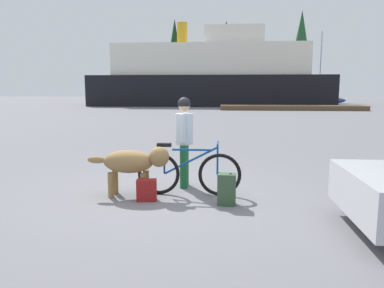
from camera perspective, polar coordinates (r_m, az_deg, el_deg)
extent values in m
plane|color=slate|center=(6.44, -3.30, -7.82)|extent=(160.00, 160.00, 0.00)
torus|color=black|center=(6.31, 4.28, -4.74)|extent=(0.73, 0.06, 0.73)
torus|color=black|center=(6.41, -5.13, -4.53)|extent=(0.73, 0.06, 0.73)
cube|color=navy|center=(6.25, -0.02, -0.91)|extent=(0.67, 0.03, 0.03)
cube|color=navy|center=(6.29, -0.20, -2.57)|extent=(0.90, 0.03, 0.49)
cylinder|color=navy|center=(6.35, -4.27, -2.71)|extent=(0.03, 0.03, 0.42)
cylinder|color=navy|center=(6.26, 3.94, -2.41)|extent=(0.03, 0.03, 0.52)
cube|color=black|center=(6.30, -4.30, -0.13)|extent=(0.24, 0.10, 0.06)
cylinder|color=navy|center=(6.21, 3.96, 0.12)|extent=(0.03, 0.44, 0.03)
cube|color=slate|center=(6.36, -5.35, -1.89)|extent=(0.36, 0.14, 0.02)
cylinder|color=#19592D|center=(6.99, -1.08, -3.14)|extent=(0.14, 0.14, 0.80)
cylinder|color=#19592D|center=(6.77, -1.29, -3.51)|extent=(0.14, 0.14, 0.80)
cylinder|color=silver|center=(6.77, -1.20, 2.32)|extent=(0.32, 0.32, 0.56)
cylinder|color=silver|center=(6.99, -1.00, 2.79)|extent=(0.09, 0.09, 0.50)
cylinder|color=silver|center=(6.55, -1.42, 2.41)|extent=(0.09, 0.09, 0.50)
sphere|color=tan|center=(6.74, -1.21, 5.96)|extent=(0.22, 0.22, 0.22)
sphere|color=black|center=(6.74, -1.21, 6.21)|extent=(0.23, 0.23, 0.23)
ellipsoid|color=olive|center=(6.34, -9.75, -2.67)|extent=(0.85, 0.45, 0.38)
sphere|color=olive|center=(6.21, -5.07, -1.97)|extent=(0.34, 0.34, 0.34)
ellipsoid|color=olive|center=(6.50, -14.42, -2.37)|extent=(0.32, 0.12, 0.12)
cylinder|color=olive|center=(6.48, -7.04, -5.82)|extent=(0.10, 0.10, 0.42)
cylinder|color=olive|center=(6.25, -7.52, -6.38)|extent=(0.10, 0.10, 0.42)
cylinder|color=olive|center=(6.62, -11.68, -5.64)|extent=(0.10, 0.10, 0.42)
cylinder|color=olive|center=(6.39, -12.33, -6.17)|extent=(0.10, 0.10, 0.42)
cube|color=#334C33|center=(5.87, 5.34, -6.95)|extent=(0.29, 0.22, 0.50)
cube|color=maroon|center=(6.11, -6.97, -7.05)|extent=(0.34, 0.22, 0.35)
cylinder|color=black|center=(6.07, 27.20, -6.64)|extent=(0.64, 0.22, 0.64)
cube|color=brown|center=(33.02, 15.03, 5.41)|extent=(12.14, 2.25, 0.40)
cube|color=black|center=(40.69, 2.76, 8.16)|extent=(24.99, 7.57, 3.16)
cube|color=silver|center=(40.79, 2.79, 12.62)|extent=(19.99, 6.36, 3.20)
cube|color=silver|center=(41.02, 6.45, 16.07)|extent=(6.00, 4.54, 1.80)
cylinder|color=#BF8C19|center=(41.33, -1.51, 16.48)|extent=(1.10, 1.10, 2.40)
ellipsoid|color=navy|center=(46.15, 18.87, 6.35)|extent=(6.13, 1.72, 0.90)
cylinder|color=#B2B2B7|center=(46.22, 19.12, 11.48)|extent=(0.14, 0.14, 7.38)
cylinder|color=#B2B2B7|center=(45.93, 17.84, 8.45)|extent=(2.76, 0.10, 0.10)
cylinder|color=#4C331E|center=(55.94, -2.62, 8.37)|extent=(0.31, 0.31, 3.41)
cone|color=#143819|center=(56.24, -2.66, 14.41)|extent=(2.90, 2.90, 8.43)
cylinder|color=#4C331E|center=(54.67, 5.16, 7.91)|extent=(0.37, 0.37, 2.58)
cone|color=#143819|center=(54.91, 5.24, 13.83)|extent=(3.55, 3.55, 8.74)
cylinder|color=#4C331E|center=(54.46, 16.09, 7.51)|extent=(0.45, 0.45, 2.38)
cone|color=#1E4C28|center=(54.74, 16.37, 13.98)|extent=(3.67, 3.67, 9.98)
cylinder|color=#4C331E|center=(62.33, 5.58, 8.16)|extent=(0.44, 0.44, 2.98)
cone|color=#143819|center=(62.52, 5.65, 12.91)|extent=(4.33, 4.33, 7.39)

